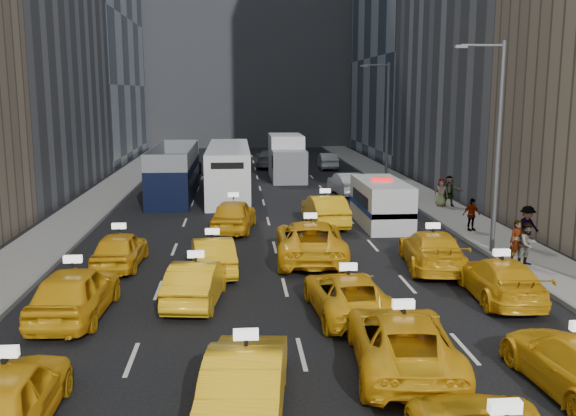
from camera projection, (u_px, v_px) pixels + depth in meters
name	position (u px, v px, depth m)	size (l,w,h in m)	color
ground	(310.00, 388.00, 15.27)	(160.00, 160.00, 0.00)	black
sidewalk_west	(92.00, 206.00, 38.94)	(3.00, 90.00, 0.15)	gray
sidewalk_east	(430.00, 202.00, 40.60)	(3.00, 90.00, 0.15)	gray
curb_west	(116.00, 206.00, 39.06)	(0.15, 90.00, 0.18)	slate
curb_east	(407.00, 202.00, 40.48)	(0.15, 90.00, 0.18)	slate
streetlight_near	(495.00, 141.00, 26.88)	(2.15, 0.22, 9.00)	#595B60
streetlight_far	(386.00, 120.00, 46.49)	(2.15, 0.22, 9.00)	#595B60
taxi_4	(8.00, 397.00, 13.20)	(1.79, 4.46, 1.52)	#F3AD14
taxi_5	(246.00, 377.00, 14.04)	(1.65, 4.72, 1.55)	#F3AD14
taxi_6	(402.00, 341.00, 16.21)	(2.48, 5.37, 1.49)	#F3AD14
taxi_8	(75.00, 292.00, 19.84)	(1.97, 4.89, 1.67)	#F3AD14
taxi_9	(197.00, 282.00, 21.31)	(1.53, 4.39, 1.45)	#F3AD14
taxi_10	(348.00, 294.00, 20.17)	(2.23, 4.83, 1.34)	#F3AD14
taxi_11	(500.00, 279.00, 21.65)	(1.98, 4.87, 1.41)	#F3AD14
taxi_12	(120.00, 249.00, 25.65)	(1.73, 4.29, 1.46)	#F3AD14
taxi_13	(213.00, 255.00, 24.84)	(1.51, 4.32, 1.42)	#F3AD14
taxi_14	(310.00, 240.00, 26.71)	(2.77, 6.00, 1.67)	#F3AD14
taxi_15	(432.00, 250.00, 25.45)	(2.13, 5.23, 1.52)	#F3AD14
taxi_16	(234.00, 215.00, 32.32)	(1.93, 4.79, 1.63)	#F3AD14
taxi_17	(325.00, 210.00, 33.61)	(1.72, 4.94, 1.63)	#F3AD14
nypd_van	(381.00, 204.00, 33.65)	(2.43, 5.94, 2.52)	silver
double_decker	(174.00, 172.00, 42.60)	(3.57, 11.66, 3.34)	black
city_bus	(229.00, 171.00, 43.26)	(3.05, 13.02, 3.35)	white
box_truck	(287.00, 157.00, 51.49)	(3.12, 7.79, 3.49)	white
misc_car_0	(347.00, 184.00, 43.65)	(1.62, 4.65, 1.53)	#95979C
misc_car_1	(183.00, 167.00, 53.21)	(2.66, 5.77, 1.60)	black
misc_car_2	(270.00, 159.00, 59.42)	(2.28, 5.60, 1.63)	gray
misc_car_3	(237.00, 160.00, 58.17)	(1.93, 4.80, 1.64)	black
misc_car_4	(328.00, 161.00, 58.35)	(1.53, 4.40, 1.45)	#A4A8AC
pedestrian_0	(518.00, 242.00, 25.57)	(0.64, 0.42, 1.77)	gray
pedestrian_1	(528.00, 244.00, 25.31)	(0.83, 0.46, 1.72)	gray
pedestrian_2	(527.00, 227.00, 28.16)	(1.21, 0.50, 1.87)	gray
pedestrian_3	(471.00, 215.00, 31.67)	(0.95, 0.43, 1.61)	gray
pedestrian_4	(441.00, 192.00, 38.46)	(0.82, 0.45, 1.68)	gray
pedestrian_5	(449.00, 191.00, 38.53)	(1.69, 0.49, 1.83)	gray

